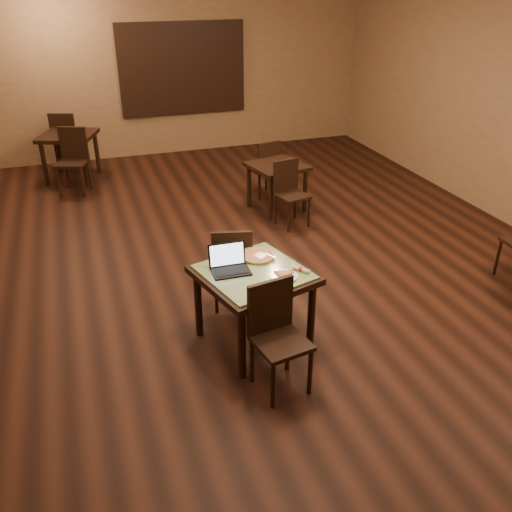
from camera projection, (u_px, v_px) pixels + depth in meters
name	position (u px, v px, depth m)	size (l,w,h in m)	color
ground	(238.00, 272.00, 6.38)	(10.00, 10.00, 0.00)	black
wall_back	(155.00, 73.00, 9.87)	(8.00, 0.02, 3.00)	#966E4C
mural	(183.00, 69.00, 9.95)	(2.34, 0.05, 1.64)	#295598
tiled_table	(254.00, 281.00, 4.91)	(1.13, 1.13, 0.76)	black
chair_main_near	(276.00, 330.00, 4.44)	(0.48, 0.48, 0.96)	black
chair_main_far	(232.00, 264.00, 5.49)	(0.49, 0.49, 0.93)	black
laptop	(229.00, 263.00, 4.86)	(0.35, 0.27, 0.23)	black
plate	(284.00, 276.00, 4.77)	(0.25, 0.25, 0.01)	white
pizza_slice	(284.00, 274.00, 4.76)	(0.21, 0.21, 0.02)	beige
pizza_pan	(258.00, 257.00, 5.09)	(0.34, 0.34, 0.01)	silver
pizza_whole	(258.00, 256.00, 5.09)	(0.32, 0.32, 0.02)	beige
spatula	(260.00, 255.00, 5.07)	(0.10, 0.24, 0.01)	silver
napkin_roll	(301.00, 269.00, 4.85)	(0.14, 0.16, 0.04)	white
other_table_a	(277.00, 172.00, 7.81)	(0.88, 0.88, 0.69)	black
other_table_a_chair_near	(289.00, 189.00, 7.40)	(0.46, 0.46, 0.90)	black
other_table_a_chair_far	(266.00, 166.00, 8.29)	(0.46, 0.46, 0.90)	black
other_table_b	(69.00, 142.00, 8.95)	(1.07, 1.07, 0.78)	black
other_table_b_chair_near	(73.00, 156.00, 8.50)	(0.56, 0.56, 1.01)	black
other_table_b_chair_far	(66.00, 137.00, 9.47)	(0.56, 0.56, 1.01)	black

